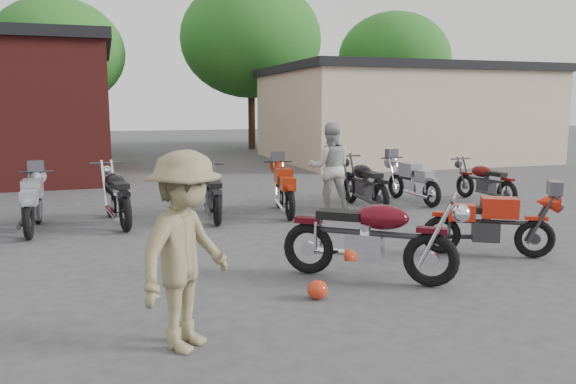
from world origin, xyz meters
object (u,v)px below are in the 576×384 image
object	(u,v)px
row_bike_1	(32,201)
row_bike_5	(364,181)
row_bike_6	(412,179)
sportbike	(491,221)
person_light	(330,167)
person_tan	(186,251)
helmet	(317,290)
row_bike_3	(213,190)
row_bike_7	(484,179)
row_bike_2	(116,192)
vintage_motorcycle	(371,232)
row_bike_4	(284,187)

from	to	relation	value
row_bike_1	row_bike_5	xyz separation A→B (m)	(6.63, 0.19, 0.05)
row_bike_1	row_bike_6	bearing A→B (deg)	-86.25
sportbike	row_bike_1	world-z (taller)	row_bike_1
sportbike	person_light	world-z (taller)	person_light
person_tan	helmet	bearing A→B (deg)	-18.18
row_bike_3	row_bike_7	distance (m)	6.41
helmet	row_bike_7	bearing A→B (deg)	39.51
person_tan	row_bike_6	distance (m)	8.78
row_bike_2	row_bike_3	size ratio (longest dim) A/B	1.08
person_light	row_bike_5	xyz separation A→B (m)	(0.84, 0.09, -0.34)
person_light	row_bike_2	xyz separation A→B (m)	(-4.34, 0.07, -0.33)
row_bike_2	row_bike_7	distance (m)	8.25
vintage_motorcycle	person_tan	bearing A→B (deg)	-114.52
person_light	person_tan	xyz separation A→B (m)	(-3.84, -5.90, -0.02)
sportbike	row_bike_4	bearing A→B (deg)	145.00
sportbike	helmet	xyz separation A→B (m)	(-3.15, -0.97, -0.42)
row_bike_3	row_bike_6	distance (m)	4.76
person_light	row_bike_4	distance (m)	1.07
row_bike_3	row_bike_4	size ratio (longest dim) A/B	1.00
row_bike_3	row_bike_7	bearing A→B (deg)	-84.90
sportbike	row_bike_1	bearing A→B (deg)	179.26
row_bike_6	row_bike_2	bearing A→B (deg)	87.55
row_bike_7	vintage_motorcycle	bearing A→B (deg)	124.46
sportbike	person_light	size ratio (longest dim) A/B	0.98
vintage_motorcycle	row_bike_7	world-z (taller)	vintage_motorcycle
sportbike	vintage_motorcycle	bearing A→B (deg)	-136.99
helmet	row_bike_6	world-z (taller)	row_bike_6
row_bike_1	row_bike_4	world-z (taller)	row_bike_4
row_bike_1	row_bike_3	size ratio (longest dim) A/B	0.97
vintage_motorcycle	person_tan	distance (m)	2.87
helmet	row_bike_2	xyz separation A→B (m)	(-2.13, 5.11, 0.50)
row_bike_1	row_bike_2	world-z (taller)	row_bike_2
person_light	row_bike_4	world-z (taller)	person_light
vintage_motorcycle	row_bike_3	distance (m)	4.76
row_bike_4	row_bike_6	bearing A→B (deg)	-74.65
person_light	vintage_motorcycle	bearing A→B (deg)	90.01
vintage_motorcycle	row_bike_6	size ratio (longest dim) A/B	1.17
person_light	row_bike_5	bearing A→B (deg)	-158.04
row_bike_2	row_bike_5	bearing A→B (deg)	-98.77
vintage_motorcycle	sportbike	world-z (taller)	vintage_motorcycle
row_bike_3	row_bike_1	bearing A→B (deg)	97.29
person_light	row_bike_2	size ratio (longest dim) A/B	0.90
sportbike	row_bike_7	world-z (taller)	sportbike
row_bike_3	helmet	bearing A→B (deg)	-171.62
helmet	row_bike_1	xyz separation A→B (m)	(-3.58, 4.93, 0.44)
vintage_motorcycle	sportbike	size ratio (longest dim) A/B	1.20
vintage_motorcycle	sportbike	xyz separation A→B (m)	(2.24, 0.53, -0.11)
person_light	row_bike_7	size ratio (longest dim) A/B	1.03
row_bike_1	row_bike_3	xyz separation A→B (m)	(3.29, 0.12, 0.01)
row_bike_6	row_bike_1	bearing A→B (deg)	88.23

